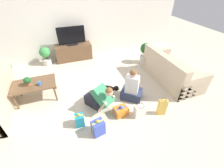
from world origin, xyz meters
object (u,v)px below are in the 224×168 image
object	(u,v)px
potted_plant_corner_left	(6,70)
person_sitting	(132,89)
gift_box_a	(121,111)
gift_box_b	(98,127)
person_kneeling	(100,98)
potted_plant_corner_right	(145,52)
dog	(110,89)
gift_box_c	(80,120)
sofa_right	(171,71)
coffee_table	(34,85)
gift_bag_a	(140,111)
tv_console	(74,52)
tabletop_plant	(27,81)
tv	(72,37)
mug	(39,83)
gift_bag_b	(162,107)
potted_plant_back_left	(46,55)

from	to	relation	value
potted_plant_corner_left	person_sitting	distance (m)	3.70
gift_box_a	gift_box_b	xyz separation A→B (m)	(-0.64, -0.32, 0.07)
person_kneeling	gift_box_b	distance (m)	0.74
potted_plant_corner_right	dog	distance (m)	2.23
dog	gift_box_c	xyz separation A→B (m)	(-0.94, -0.73, -0.06)
sofa_right	coffee_table	bearing A→B (deg)	82.68
gift_bag_a	potted_plant_corner_left	bearing A→B (deg)	139.66
tv_console	gift_box_c	bearing A→B (deg)	-96.67
sofa_right	tabletop_plant	distance (m)	3.91
sofa_right	tabletop_plant	size ratio (longest dim) A/B	8.21
tv	potted_plant_corner_left	bearing A→B (deg)	-158.89
tv	person_kneeling	distance (m)	2.88
dog	mug	world-z (taller)	mug
tv	gift_bag_b	xyz separation A→B (m)	(1.47, -3.50, -0.65)
sofa_right	gift_box_b	bearing A→B (deg)	113.28
potted_plant_corner_right	mug	distance (m)	3.59
tv_console	potted_plant_back_left	xyz separation A→B (m)	(-0.99, -0.05, 0.06)
person_kneeling	gift_box_a	bearing A→B (deg)	-75.02
gift_box_b	gift_bag_a	size ratio (longest dim) A/B	1.16
dog	mug	size ratio (longest dim) A/B	4.06
coffee_table	gift_box_b	distance (m)	2.01
tv_console	gift_box_a	world-z (taller)	tv_console
potted_plant_corner_left	person_kneeling	xyz separation A→B (m)	(2.27, -2.02, -0.08)
person_sitting	tv	bearing A→B (deg)	-30.74
gift_box_c	person_sitting	bearing A→B (deg)	15.87
tv	gift_bag_a	size ratio (longest dim) A/B	2.77
dog	gift_bag_b	xyz separation A→B (m)	(0.90, -1.06, 0.01)
coffee_table	dog	distance (m)	1.91
potted_plant_corner_right	gift_box_b	world-z (taller)	potted_plant_corner_right
potted_plant_back_left	person_sitting	xyz separation A→B (m)	(2.05, -2.71, -0.03)
tv_console	tv	world-z (taller)	tv
mug	gift_box_c	bearing A→B (deg)	-57.27
sofa_right	tv	world-z (taller)	tv
tv	gift_bag_b	size ratio (longest dim) A/B	2.12
person_kneeling	gift_box_c	size ratio (longest dim) A/B	2.33
tv_console	dog	xyz separation A→B (m)	(0.57, -2.44, -0.08)
tv_console	dog	world-z (taller)	tv_console
coffee_table	person_kneeling	distance (m)	1.70
gift_bag_a	tv	bearing A→B (deg)	105.90
potted_plant_back_left	dog	distance (m)	2.86
tv_console	gift_bag_b	bearing A→B (deg)	-67.16
person_sitting	gift_bag_b	size ratio (longest dim) A/B	2.00
mug	person_kneeling	bearing A→B (deg)	-31.65
person_sitting	mug	bearing A→B (deg)	19.59
sofa_right	potted_plant_corner_left	world-z (taller)	sofa_right
tv	gift_bag_a	bearing A→B (deg)	-74.10
potted_plant_corner_left	gift_box_b	distance (m)	3.39
sofa_right	potted_plant_corner_left	xyz separation A→B (m)	(-4.60, 1.60, 0.09)
tv_console	person_kneeling	distance (m)	2.83
potted_plant_back_left	dog	bearing A→B (deg)	-56.76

